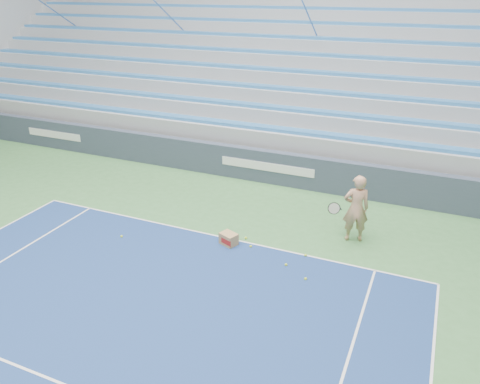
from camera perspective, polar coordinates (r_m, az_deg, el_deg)
name	(u,v)px	position (r m, az deg, el deg)	size (l,w,h in m)	color
sponsor_barrier	(268,167)	(15.46, 3.49, 3.11)	(30.00, 0.32, 1.10)	#343E50
bleachers	(317,81)	(20.26, 9.37, 13.18)	(31.00, 9.15, 7.30)	#989CA0
tennis_player	(356,208)	(12.11, 13.94, -1.96)	(0.99, 0.93, 1.79)	tan
ball_box	(229,239)	(11.88, -1.40, -5.75)	(0.50, 0.45, 0.31)	#A78251
tennis_ball_0	(246,238)	(12.18, 0.72, -5.61)	(0.07, 0.07, 0.07)	#CAE52E
tennis_ball_1	(251,246)	(11.81, 1.31, -6.63)	(0.07, 0.07, 0.07)	#CAE52E
tennis_ball_2	(122,236)	(12.63, -14.24, -5.27)	(0.07, 0.07, 0.07)	#CAE52E
tennis_ball_3	(306,255)	(11.55, 8.00, -7.65)	(0.07, 0.07, 0.07)	#CAE52E
tennis_ball_4	(306,279)	(10.72, 8.00, -10.43)	(0.07, 0.07, 0.07)	#CAE52E
tennis_ball_5	(286,265)	(11.14, 5.64, -8.81)	(0.07, 0.07, 0.07)	#CAE52E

